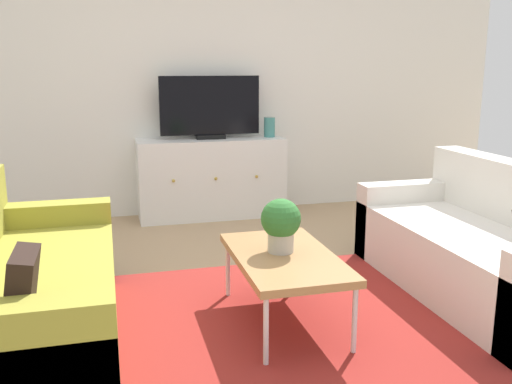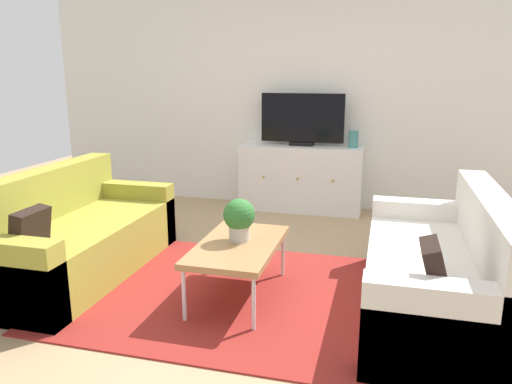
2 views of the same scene
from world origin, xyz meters
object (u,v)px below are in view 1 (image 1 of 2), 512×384
object	(u,v)px
couch_right_side	(489,251)
glass_vase	(269,127)
tv_console	(211,178)
couch_left_side	(14,297)
potted_plant	(281,223)
coffee_table	(284,260)
flat_screen_tv	(210,108)

from	to	relation	value
couch_right_side	glass_vase	distance (m)	2.57
couch_right_side	tv_console	size ratio (longest dim) A/B	1.30
couch_left_side	glass_vase	distance (m)	3.21
couch_left_side	tv_console	world-z (taller)	couch_left_side
couch_left_side	potted_plant	bearing A→B (deg)	-1.05
coffee_table	tv_console	xyz separation A→B (m)	(0.03, 2.45, 0.00)
couch_right_side	tv_console	bearing A→B (deg)	120.28
potted_plant	tv_console	bearing A→B (deg)	89.10
coffee_table	tv_console	distance (m)	2.45
tv_console	glass_vase	size ratio (longest dim) A/B	7.30
coffee_table	flat_screen_tv	world-z (taller)	flat_screen_tv
couch_left_side	glass_vase	size ratio (longest dim) A/B	9.50
couch_right_side	coffee_table	xyz separation A→B (m)	(-1.42, -0.08, 0.10)
flat_screen_tv	glass_vase	xyz separation A→B (m)	(0.59, -0.02, -0.20)
coffee_table	flat_screen_tv	bearing A→B (deg)	89.29
glass_vase	tv_console	bearing A→B (deg)	-180.00
flat_screen_tv	couch_right_side	bearing A→B (deg)	-59.93
couch_right_side	flat_screen_tv	xyz separation A→B (m)	(-1.39, 2.39, 0.78)
glass_vase	couch_right_side	bearing A→B (deg)	-71.45
couch_right_side	flat_screen_tv	world-z (taller)	flat_screen_tv
potted_plant	glass_vase	distance (m)	2.50
coffee_table	potted_plant	world-z (taller)	potted_plant
couch_left_side	glass_vase	world-z (taller)	glass_vase
coffee_table	flat_screen_tv	size ratio (longest dim) A/B	1.01
coffee_table	potted_plant	distance (m)	0.21
flat_screen_tv	coffee_table	bearing A→B (deg)	-90.71
couch_right_side	glass_vase	world-z (taller)	glass_vase
couch_right_side	potted_plant	size ratio (longest dim) A/B	5.93
coffee_table	glass_vase	size ratio (longest dim) A/B	5.02
couch_right_side	glass_vase	xyz separation A→B (m)	(-0.80, 2.37, 0.58)
tv_console	flat_screen_tv	bearing A→B (deg)	90.00
couch_left_side	flat_screen_tv	xyz separation A→B (m)	(1.48, 2.39, 0.78)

